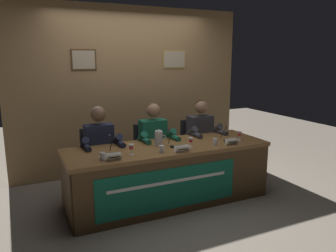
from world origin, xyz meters
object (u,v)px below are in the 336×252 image
Objects in this scene: water_cup_left at (103,157)px; nameplate_right at (232,142)px; microphone_center at (171,141)px; water_pitcher_central at (159,138)px; juice_glass_left at (131,147)px; panelist_left at (101,147)px; document_stack_left at (109,157)px; nameplate_left at (114,157)px; juice_glass_right at (240,134)px; juice_glass_center at (191,140)px; conference_table at (171,166)px; panelist_center at (155,140)px; water_cup_center at (162,149)px; microphone_right at (224,135)px; chair_left at (98,163)px; chair_center at (150,156)px; water_cup_right at (215,142)px; chair_right at (196,150)px; nameplate_center at (182,149)px; microphone_left at (112,148)px; panelist_right at (203,135)px.

nameplate_right is at bearing -2.18° from water_cup_left.
water_pitcher_central is at bearing 136.44° from microphone_center.
juice_glass_left is at bearing -152.40° from water_pitcher_central.
document_stack_left is at bearing -94.62° from panelist_left.
microphone_center is (0.80, 0.24, 0.03)m from nameplate_left.
juice_glass_right is 1.10m from water_pitcher_central.
juice_glass_center is (1.11, 0.05, 0.05)m from water_cup_left.
conference_table is 0.56m from panelist_center.
microphone_right is at bearing 9.24° from water_cup_center.
chair_left and chair_center have the same top height.
water_cup_right is at bearing -16.52° from microphone_center.
document_stack_left is at bearing -143.36° from panelist_center.
juice_glass_center is 1.05m from chair_right.
water_cup_left is 1.68m from microphone_right.
water_cup_center is at bearing -177.85° from water_cup_right.
nameplate_center is 0.89× the size of water_pitcher_central.
water_cup_center is at bearing -106.64° from panelist_center.
water_cup_center is 0.61m from document_stack_left.
microphone_center is at bearing -31.98° from panelist_left.
water_cup_right is (1.45, 0.02, 0.00)m from water_cup_left.
microphone_center is at bearing -88.78° from panelist_center.
water_cup_right is at bearing 12.02° from nameplate_center.
microphone_right is at bearing 10.14° from juice_glass_center.
water_pitcher_central is at bearing -100.65° from chair_center.
microphone_center is at bearing 42.01° from water_cup_center.
juice_glass_left is at bearing 174.53° from nameplate_right.
panelist_left is (-0.75, 0.52, 0.21)m from conference_table.
panelist_center is at bearing 33.18° from microphone_left.
water_cup_right is at bearing 156.71° from nameplate_right.
water_cup_left is at bearing -99.12° from chair_left.
water_cup_right is at bearing -26.04° from panelist_left.
water_cup_left is 0.92m from nameplate_center.
chair_right reaches higher than nameplate_center.
microphone_right is (1.54, -0.71, 0.38)m from chair_left.
microphone_left is 1.03× the size of water_pitcher_central.
juice_glass_right is 0.57× the size of microphone_right.
nameplate_right is (1.64, -0.06, 0.00)m from water_cup_left.
panelist_right is at bearing 20.98° from document_stack_left.
panelist_left is at bearing 161.26° from juice_glass_right.
panelist_left is 1.67m from nameplate_right.
water_pitcher_central is at bearing 171.00° from microphone_right.
juice_glass_left and juice_glass_center have the same top height.
panelist_center reaches higher than microphone_right.
juice_glass_left is at bearing -167.81° from microphone_center.
chair_center and chair_right have the same top height.
water_cup_center is 0.32m from water_pitcher_central.
chair_center is (0.75, 0.69, -0.38)m from microphone_left.
microphone_left is (-0.74, 0.03, 0.31)m from conference_table.
chair_right is at bearing 14.73° from panelist_center.
chair_left is at bearing 155.57° from juice_glass_right.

